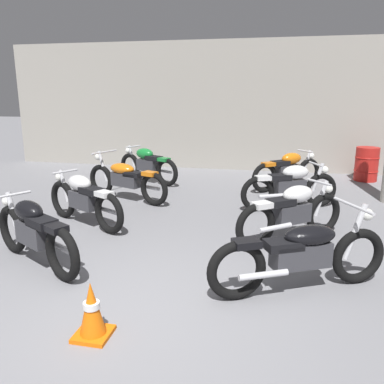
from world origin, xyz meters
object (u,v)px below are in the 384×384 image
object	(u,v)px
motorcycle_left_row_0	(34,231)
traffic_cone	(92,311)
motorcycle_left_row_2	(126,179)
motorcycle_left_row_1	(84,199)
motorcycle_right_row_1	(292,212)
motorcycle_right_row_3	(288,170)
motorcycle_right_row_2	(290,186)
oil_drum	(367,164)
motorcycle_right_row_0	(302,253)
motorcycle_left_row_3	(147,164)

from	to	relation	value
motorcycle_left_row_0	traffic_cone	world-z (taller)	motorcycle_left_row_0
motorcycle_left_row_2	traffic_cone	xyz separation A→B (m)	(1.46, -4.56, -0.19)
motorcycle_left_row_1	motorcycle_right_row_1	xyz separation A→B (m)	(3.38, -0.03, 0.00)
motorcycle_right_row_3	motorcycle_left_row_1	bearing A→B (deg)	-135.37
motorcycle_right_row_2	oil_drum	bearing A→B (deg)	57.15
motorcycle_left_row_2	motorcycle_right_row_0	world-z (taller)	same
motorcycle_left_row_3	motorcycle_right_row_2	xyz separation A→B (m)	(3.41, -1.65, 0.00)
motorcycle_left_row_2	motorcycle_right_row_3	bearing A→B (deg)	26.89
motorcycle_left_row_2	traffic_cone	size ratio (longest dim) A/B	3.79
motorcycle_right_row_0	motorcycle_right_row_2	size ratio (longest dim) A/B	1.08
motorcycle_right_row_1	oil_drum	bearing A→B (deg)	67.57
motorcycle_left_row_0	motorcycle_right_row_2	size ratio (longest dim) A/B	0.96
motorcycle_left_row_2	motorcycle_right_row_0	bearing A→B (deg)	-44.27
oil_drum	traffic_cone	distance (m)	8.52
motorcycle_left_row_0	traffic_cone	size ratio (longest dim) A/B	3.27
motorcycle_right_row_1	motorcycle_right_row_2	distance (m)	1.74
motorcycle_left_row_1	oil_drum	distance (m)	7.13
motorcycle_left_row_1	motorcycle_right_row_2	size ratio (longest dim) A/B	0.98
motorcycle_left_row_2	motorcycle_left_row_3	distance (m)	1.70
motorcycle_left_row_2	oil_drum	size ratio (longest dim) A/B	2.41
motorcycle_left_row_2	motorcycle_left_row_0	bearing A→B (deg)	-89.11
motorcycle_right_row_2	traffic_cone	world-z (taller)	motorcycle_right_row_2
motorcycle_right_row_2	motorcycle_left_row_3	bearing A→B (deg)	154.11
motorcycle_left_row_1	motorcycle_left_row_2	bearing A→B (deg)	87.02
motorcycle_right_row_1	motorcycle_right_row_3	bearing A→B (deg)	90.07
motorcycle_right_row_0	traffic_cone	bearing A→B (deg)	-145.61
motorcycle_right_row_0	oil_drum	bearing A→B (deg)	73.26
motorcycle_left_row_3	motorcycle_left_row_1	bearing A→B (deg)	-89.87
motorcycle_left_row_0	motorcycle_left_row_1	bearing A→B (deg)	94.87
motorcycle_right_row_2	motorcycle_right_row_0	bearing A→B (deg)	-89.26
motorcycle_right_row_0	motorcycle_right_row_3	xyz separation A→B (m)	(-0.06, 4.94, 0.01)
motorcycle_right_row_0	motorcycle_right_row_1	distance (m)	1.58
motorcycle_left_row_0	motorcycle_right_row_3	bearing A→B (deg)	56.77
motorcycle_left_row_2	motorcycle_right_row_3	distance (m)	3.69
motorcycle_left_row_1	motorcycle_left_row_3	world-z (taller)	same
motorcycle_left_row_2	oil_drum	bearing A→B (deg)	30.19
motorcycle_left_row_0	motorcycle_left_row_1	world-z (taller)	same
motorcycle_right_row_0	motorcycle_right_row_1	world-z (taller)	motorcycle_right_row_0
traffic_cone	oil_drum	bearing A→B (deg)	63.54
motorcycle_left_row_3	motorcycle_right_row_3	world-z (taller)	same
motorcycle_left_row_0	motorcycle_left_row_2	world-z (taller)	motorcycle_left_row_2
motorcycle_left_row_2	motorcycle_left_row_3	xyz separation A→B (m)	(-0.09, 1.70, 0.01)
motorcycle_right_row_0	motorcycle_right_row_1	bearing A→B (deg)	92.17
motorcycle_left_row_1	motorcycle_right_row_3	distance (m)	4.75
motorcycle_right_row_0	motorcycle_left_row_1	bearing A→B (deg)	154.99
motorcycle_right_row_3	traffic_cone	bearing A→B (deg)	-106.34
oil_drum	motorcycle_left_row_0	bearing A→B (deg)	-129.41
oil_drum	motorcycle_right_row_3	bearing A→B (deg)	-144.75
motorcycle_right_row_0	motorcycle_left_row_3	bearing A→B (deg)	124.77
motorcycle_left_row_0	motorcycle_left_row_1	xyz separation A→B (m)	(-0.14, 1.61, 0.00)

